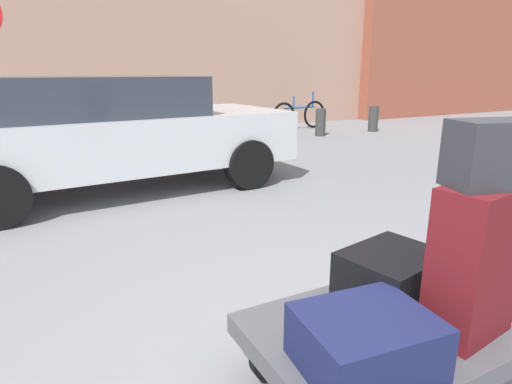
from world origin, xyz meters
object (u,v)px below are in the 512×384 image
Objects in this scene: suitcase_maroon_rear_right at (474,262)px; suitcase_black_rear_left at (391,277)px; bicycle_leaning at (299,115)px; bollard_kerb_mid at (283,125)px; suitcase_navy_front_right at (365,341)px; bollard_corner at (373,119)px; luggage_cart at (377,341)px; duffel_bag_charcoal_topmost_pile at (490,154)px; bollard_kerb_near at (221,129)px; bollard_kerb_far at (321,122)px; parked_car at (113,131)px.

suitcase_black_rear_left is at bearing 97.67° from suitcase_maroon_rear_right.
bicycle_leaning is 1.77m from bollard_kerb_mid.
bollard_corner is at bearing 53.24° from suitcase_navy_front_right.
suitcase_maroon_rear_right is 9.40m from bollard_corner.
luggage_cart is 2.22× the size of suitcase_navy_front_right.
duffel_bag_charcoal_topmost_pile reaches higher than bollard_corner.
bollard_kerb_mid is at bearing 51.58° from suitcase_black_rear_left.
bollard_kerb_near and bollard_kerb_far have the same top height.
bollard_kerb_near is at bearing 77.16° from suitcase_navy_front_right.
suitcase_maroon_rear_right is (0.33, -0.20, 0.41)m from luggage_cart.
suitcase_navy_front_right is 0.80× the size of bollard_corner.
duffel_bag_charcoal_topmost_pile is 7.45m from bollard_kerb_near.
suitcase_maroon_rear_right is 1.07× the size of bollard_kerb_far.
parked_car reaches higher than bollard_kerb_far.
suitcase_black_rear_left is 0.28× the size of bicycle_leaning.
suitcase_navy_front_right is at bearing -125.21° from bollard_kerb_far.
suitcase_navy_front_right reaches higher than luggage_cart.
bollard_corner is (6.10, 7.15, -0.36)m from suitcase_maroon_rear_right.
duffel_bag_charcoal_topmost_pile reaches higher than luggage_cart.
bollard_kerb_far is (4.78, 6.95, 0.05)m from luggage_cart.
suitcase_black_rear_left is 0.76× the size of bollard_kerb_far.
bicycle_leaning is (4.68, 8.39, -0.31)m from suitcase_maroon_rear_right.
suitcase_maroon_rear_right is 1.33× the size of suitcase_navy_front_right.
parked_car reaches higher than duffel_bag_charcoal_topmost_pile.
bollard_kerb_mid is at bearing 57.04° from suitcase_maroon_rear_right.
luggage_cart is 1.67× the size of suitcase_maroon_rear_right.
bollard_corner is at bearing 47.23° from luggage_cart.
suitcase_navy_front_right is 9.75m from bollard_corner.
suitcase_maroon_rear_right is at bearing -121.93° from bollard_kerb_far.
duffel_bag_charcoal_topmost_pile is 0.18× the size of bicycle_leaning.
bicycle_leaning is 2.77× the size of bollard_kerb_mid.
bollard_kerb_near is at bearing 180.00° from bollard_corner.
bollard_corner is at bearing 21.09° from parked_car.
bollard_kerb_mid is at bearing 32.47° from parked_car.
bollard_corner is at bearing 0.00° from bollard_kerb_far.
bollard_kerb_mid is 1.00× the size of bollard_corner.
suitcase_black_rear_left is at bearing 120.61° from duffel_bag_charcoal_topmost_pile.
parked_car is at bearing 95.00° from luggage_cart.
suitcase_maroon_rear_right is 2.10× the size of duffel_bag_charcoal_topmost_pile.
bollard_kerb_far is at bearing 50.68° from suitcase_maroon_rear_right.
bollard_kerb_mid reaches higher than luggage_cart.
suitcase_maroon_rear_right is 1.07× the size of bollard_kerb_mid.
parked_car is at bearing -153.04° from bollard_kerb_far.
luggage_cart is 9.60m from bicycle_leaning.
luggage_cart is 2.34× the size of suitcase_black_rear_left.
parked_car is (-0.61, 4.16, 0.29)m from suitcase_black_rear_left.
luggage_cart is at bearing -118.34° from bollard_kerb_mid.
suitcase_black_rear_left reaches higher than suitcase_navy_front_right.
bollard_kerb_near is (-2.77, -1.24, -0.05)m from bicycle_leaning.
bollard_kerb_far is at bearing 0.00° from bollard_kerb_mid.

